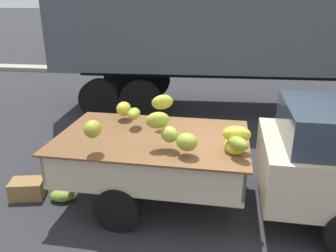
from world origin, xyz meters
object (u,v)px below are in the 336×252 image
Objects in this scene: pickup_truck at (290,158)px; produce_crate at (28,189)px; semi_trailer at (279,18)px; fallen_banana_bunch_near_tailgate at (62,195)px.

produce_crate is at bearing -175.70° from pickup_truck.
pickup_truck is 5.37m from semi_trailer.
fallen_banana_bunch_near_tailgate is at bearing -174.83° from pickup_truck.
semi_trailer is (0.46, 5.08, 1.66)m from pickup_truck.
pickup_truck is 4.11m from produce_crate.
fallen_banana_bunch_near_tailgate is at bearing -2.68° from produce_crate.
pickup_truck is 3.54m from fallen_banana_bunch_near_tailgate.
produce_crate is at bearing 177.32° from fallen_banana_bunch_near_tailgate.
pickup_truck is 9.81× the size of produce_crate.
semi_trailer is 30.33× the size of fallen_banana_bunch_near_tailgate.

